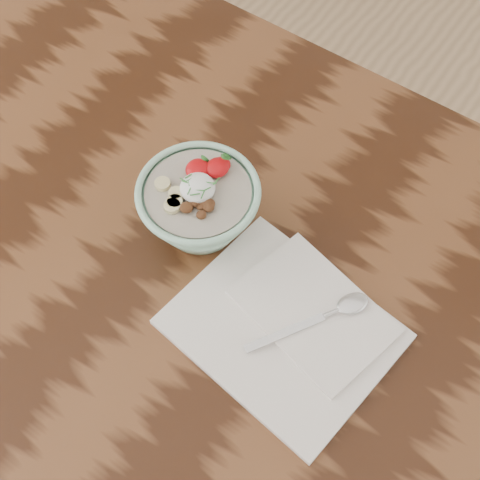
% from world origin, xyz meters
% --- Properties ---
extents(table, '(1.60, 0.90, 0.75)m').
position_xyz_m(table, '(0.00, 0.00, 0.66)').
color(table, '#32190C').
rests_on(table, ground).
extents(breakfast_bowl, '(0.17, 0.17, 0.11)m').
position_xyz_m(breakfast_bowl, '(-0.16, 0.03, 0.81)').
color(breakfast_bowl, '#A1D8BB').
rests_on(breakfast_bowl, table).
extents(napkin, '(0.30, 0.26, 0.02)m').
position_xyz_m(napkin, '(0.03, -0.02, 0.76)').
color(napkin, white).
rests_on(napkin, table).
extents(spoon, '(0.11, 0.16, 0.01)m').
position_xyz_m(spoon, '(0.07, 0.02, 0.77)').
color(spoon, silver).
rests_on(spoon, napkin).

